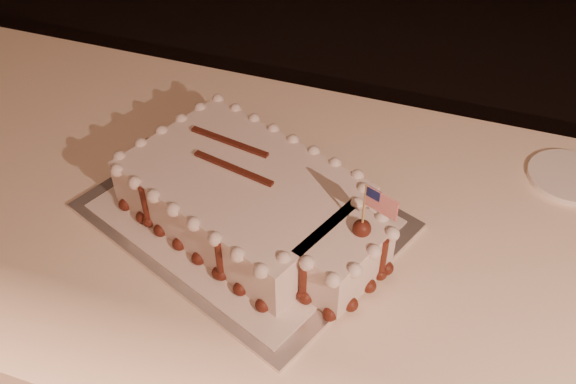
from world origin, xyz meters
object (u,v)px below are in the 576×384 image
(sheet_cake, at_px, (254,201))
(side_plate, at_px, (568,177))
(cake_board, at_px, (244,216))
(banquet_table, at_px, (417,384))

(sheet_cake, relative_size, side_plate, 3.39)
(cake_board, relative_size, sheet_cake, 1.01)
(banquet_table, distance_m, side_plate, 0.50)
(banquet_table, height_order, side_plate, side_plate)
(cake_board, height_order, sheet_cake, sheet_cake)
(cake_board, height_order, side_plate, side_plate)
(cake_board, xyz_separation_m, sheet_cake, (0.02, -0.01, 0.05))
(cake_board, bearing_deg, side_plate, 50.62)
(sheet_cake, bearing_deg, side_plate, 30.44)
(banquet_table, bearing_deg, sheet_cake, -175.97)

